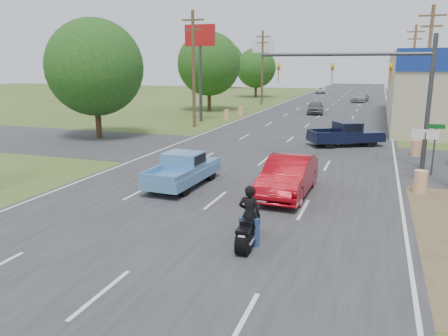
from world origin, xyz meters
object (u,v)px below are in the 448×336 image
at_px(navy_pickup, 347,134).
at_px(distant_car_silver, 360,97).
at_px(red_convertible, 288,176).
at_px(blue_pickup, 184,169).
at_px(rider, 249,217).
at_px(distant_car_white, 320,90).
at_px(distant_car_grey, 315,107).
at_px(motorcycle, 249,230).

xyz_separation_m(navy_pickup, distant_car_silver, (-0.83, 39.04, -0.07)).
distance_m(red_convertible, blue_pickup, 4.83).
xyz_separation_m(red_convertible, navy_pickup, (1.53, 12.97, 0.00)).
distance_m(rider, distant_car_white, 77.31).
relative_size(distant_car_grey, distant_car_silver, 0.82).
bearing_deg(rider, distant_car_silver, -93.45).
distance_m(motorcycle, blue_pickup, 7.45).
bearing_deg(motorcycle, distant_car_white, 92.92).
height_order(motorcycle, distant_car_white, motorcycle).
bearing_deg(distant_car_white, distant_car_silver, 105.58).
bearing_deg(distant_car_silver, motorcycle, -84.33).
relative_size(rider, blue_pickup, 0.38).
distance_m(rider, blue_pickup, 7.39).
bearing_deg(rider, red_convertible, -93.39).
xyz_separation_m(navy_pickup, distant_car_grey, (-4.88, 19.76, -0.10)).
xyz_separation_m(rider, distant_car_silver, (0.77, 57.72, -0.15)).
bearing_deg(rider, distant_car_white, -87.07).
xyz_separation_m(red_convertible, rider, (-0.07, -5.71, 0.08)).
bearing_deg(red_convertible, motorcycle, -89.26).
distance_m(rider, distant_car_silver, 57.73).
bearing_deg(distant_car_grey, navy_pickup, -82.48).
bearing_deg(distant_car_white, rider, 87.75).
height_order(motorcycle, rider, rider).
bearing_deg(distant_car_silver, red_convertible, -84.34).
height_order(red_convertible, blue_pickup, red_convertible).
distance_m(rider, navy_pickup, 18.76).
bearing_deg(blue_pickup, red_convertible, 2.92).
relative_size(motorcycle, distant_car_grey, 0.56).
xyz_separation_m(distant_car_silver, distant_car_white, (-8.33, 19.21, -0.16)).
relative_size(motorcycle, distant_car_silver, 0.46).
xyz_separation_m(blue_pickup, navy_pickup, (6.36, 13.03, 0.05)).
xyz_separation_m(red_convertible, motorcycle, (-0.07, -5.78, -0.29)).
xyz_separation_m(motorcycle, distant_car_grey, (-3.28, 38.52, 0.19)).
bearing_deg(motorcycle, blue_pickup, 127.03).
relative_size(red_convertible, navy_pickup, 0.96).
bearing_deg(distant_car_grey, motorcycle, -91.47).
bearing_deg(blue_pickup, distant_car_silver, 86.23).
height_order(blue_pickup, distant_car_white, blue_pickup).
relative_size(blue_pickup, distant_car_grey, 1.11).
bearing_deg(distant_car_white, blue_pickup, 84.40).
relative_size(blue_pickup, distant_car_silver, 0.91).
height_order(red_convertible, distant_car_grey, red_convertible).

